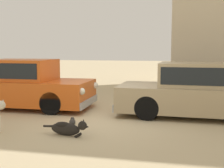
# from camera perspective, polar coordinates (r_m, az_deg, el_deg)

# --- Properties ---
(ground_plane) EXTENTS (80.00, 80.00, 0.00)m
(ground_plane) POSITION_cam_1_polar(r_m,az_deg,el_deg) (7.84, -0.96, -6.70)
(ground_plane) COLOR tan
(parked_sedan_nearest) EXTENTS (4.40, 1.75, 1.50)m
(parked_sedan_nearest) POSITION_cam_1_polar(r_m,az_deg,el_deg) (9.63, -16.79, -0.02)
(parked_sedan_nearest) COLOR #D15619
(parked_sedan_nearest) RESTS_ON ground_plane
(parked_sedan_second) EXTENTS (4.47, 1.86, 1.46)m
(parked_sedan_second) POSITION_cam_1_polar(r_m,az_deg,el_deg) (8.32, 16.14, -1.16)
(parked_sedan_second) COLOR tan
(parked_sedan_second) RESTS_ON ground_plane
(stray_dog_tan) EXTENTS (1.09, 0.30, 0.37)m
(stray_dog_tan) POSITION_cam_1_polar(r_m,az_deg,el_deg) (6.40, -8.51, -8.31)
(stray_dog_tan) COLOR black
(stray_dog_tan) RESTS_ON ground_plane
(stray_cat) EXTENTS (0.31, 0.54, 0.15)m
(stray_cat) POSITION_cam_1_polar(r_m,az_deg,el_deg) (7.29, -7.62, -7.21)
(stray_cat) COLOR #2D2B28
(stray_cat) RESTS_ON ground_plane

